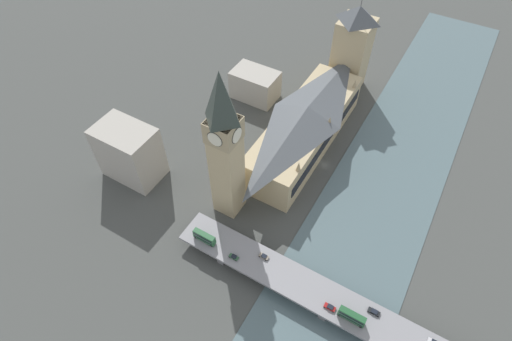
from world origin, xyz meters
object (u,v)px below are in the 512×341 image
(parliament_hall, at_px, (306,126))
(car_northbound_lead, at_px, (264,256))
(road_bridge, at_px, (329,301))
(double_decker_bus_lead, at_px, (352,316))
(car_southbound_tail, at_px, (374,312))
(car_southbound_lead, at_px, (330,307))
(victoria_tower, at_px, (352,49))
(clock_tower, at_px, (225,147))
(double_decker_bus_mid, at_px, (204,237))
(car_southbound_mid, at_px, (234,257))

(parliament_hall, bearing_deg, car_northbound_lead, 102.97)
(road_bridge, bearing_deg, parliament_hall, -57.85)
(double_decker_bus_lead, xyz_separation_m, car_southbound_tail, (-6.45, -6.60, -2.02))
(double_decker_bus_lead, relative_size, car_southbound_tail, 2.25)
(car_northbound_lead, bearing_deg, car_southbound_lead, 169.62)
(victoria_tower, xyz_separation_m, car_northbound_lead, (-16.53, 128.62, -18.50))
(clock_tower, distance_m, double_decker_bus_lead, 78.30)
(double_decker_bus_mid, bearing_deg, victoria_tower, -93.66)
(clock_tower, height_order, car_northbound_lead, clock_tower)
(parliament_hall, height_order, clock_tower, clock_tower)
(car_southbound_mid, bearing_deg, double_decker_bus_mid, -2.69)
(double_decker_bus_lead, distance_m, double_decker_bus_mid, 64.85)
(double_decker_bus_mid, bearing_deg, car_southbound_tail, -174.75)
(parliament_hall, distance_m, car_northbound_lead, 73.66)
(car_southbound_tail, bearing_deg, double_decker_bus_mid, 5.25)
(double_decker_bus_mid, distance_m, car_southbound_mid, 14.94)
(double_decker_bus_mid, height_order, car_southbound_lead, double_decker_bus_mid)
(car_northbound_lead, bearing_deg, double_decker_bus_mid, 12.72)
(car_northbound_lead, bearing_deg, road_bridge, 174.81)
(double_decker_bus_mid, bearing_deg, car_southbound_lead, 179.91)
(victoria_tower, distance_m, car_southbound_lead, 143.90)
(parliament_hall, bearing_deg, double_decker_bus_mid, 83.61)
(clock_tower, xyz_separation_m, car_southbound_lead, (-59.80, 23.88, -32.50))
(car_southbound_tail, bearing_deg, victoria_tower, -63.85)
(car_southbound_mid, distance_m, car_southbound_tail, 56.98)
(victoria_tower, bearing_deg, double_decker_bus_lead, 112.72)
(double_decker_bus_lead, relative_size, double_decker_bus_mid, 1.00)
(victoria_tower, bearing_deg, parliament_hall, 90.06)
(double_decker_bus_mid, height_order, car_northbound_lead, double_decker_bus_mid)
(car_southbound_mid, bearing_deg, victoria_tower, -87.37)
(clock_tower, xyz_separation_m, car_northbound_lead, (-28.33, 18.11, -32.53))
(car_southbound_mid, bearing_deg, car_northbound_lead, -148.38)
(car_southbound_mid, bearing_deg, parliament_hall, -85.50)
(double_decker_bus_mid, xyz_separation_m, car_southbound_tail, (-71.30, -6.55, -2.09))
(car_northbound_lead, xyz_separation_m, car_southbound_lead, (-31.47, 5.77, 0.03))
(car_northbound_lead, distance_m, car_southbound_lead, 31.99)
(double_decker_bus_lead, distance_m, car_southbound_lead, 8.49)
(double_decker_bus_lead, relative_size, car_southbound_mid, 2.53)
(parliament_hall, bearing_deg, car_southbound_mid, 94.50)
(parliament_hall, bearing_deg, double_decker_bus_lead, 126.03)
(road_bridge, distance_m, car_southbound_lead, 3.78)
(car_northbound_lead, distance_m, car_southbound_mid, 12.15)
(car_southbound_lead, distance_m, car_southbound_mid, 41.82)
(parliament_hall, xyz_separation_m, double_decker_bus_lead, (-56.20, 77.27, -3.76))
(car_southbound_tail, bearing_deg, double_decker_bus_lead, 45.63)
(car_northbound_lead, relative_size, car_southbound_tail, 0.91)
(parliament_hall, distance_m, car_southbound_mid, 78.38)
(car_southbound_lead, bearing_deg, parliament_hall, -58.20)
(parliament_hall, height_order, car_southbound_mid, parliament_hall)
(parliament_hall, xyz_separation_m, victoria_tower, (0.06, -57.07, 12.73))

